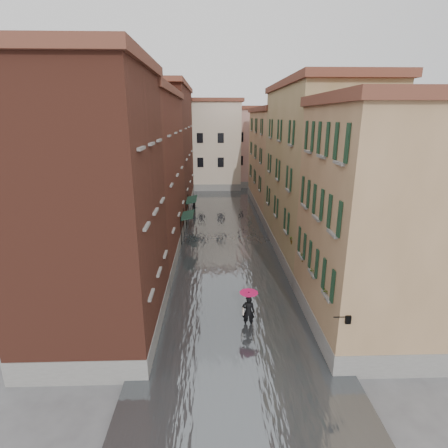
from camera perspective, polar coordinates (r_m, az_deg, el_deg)
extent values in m
plane|color=#505052|center=(21.45, 1.54, -13.63)|extent=(120.00, 120.00, 0.00)
cube|color=#4E5256|center=(33.24, 0.27, -1.94)|extent=(10.00, 60.00, 0.20)
cube|color=brown|center=(17.98, -20.78, 1.60)|extent=(6.00, 8.00, 13.00)
cube|color=#592C1C|center=(28.41, -13.78, 7.09)|extent=(6.00, 14.00, 12.50)
cube|color=brown|center=(42.98, -9.82, 11.60)|extent=(6.00, 16.00, 14.00)
cube|color=#95714C|center=(19.03, 23.60, -0.26)|extent=(6.00, 8.00, 11.50)
cube|color=tan|center=(28.92, 14.71, 7.70)|extent=(6.00, 14.00, 13.00)
cube|color=#95714C|center=(43.48, 9.15, 10.04)|extent=(6.00, 16.00, 11.50)
cube|color=beige|center=(56.60, -3.76, 12.59)|extent=(12.00, 9.00, 13.00)
cube|color=tan|center=(59.04, 5.28, 12.25)|extent=(10.00, 9.00, 12.00)
cube|color=#142E22|center=(31.37, -5.96, 1.48)|extent=(1.09, 2.85, 0.31)
cylinder|color=black|center=(30.39, -7.01, -1.34)|extent=(0.06, 0.06, 2.80)
cylinder|color=black|center=(33.09, -6.59, 0.22)|extent=(0.06, 0.06, 2.80)
cube|color=#142E22|center=(37.28, -5.31, 4.02)|extent=(1.09, 3.28, 0.31)
cylinder|color=black|center=(36.01, -6.21, 1.63)|extent=(0.06, 0.06, 2.80)
cylinder|color=black|center=(39.18, -5.86, 2.92)|extent=(0.06, 0.06, 2.80)
cylinder|color=black|center=(15.57, 18.52, -14.22)|extent=(0.60, 0.05, 0.05)
cube|color=black|center=(15.72, 19.54, -14.42)|extent=(0.22, 0.22, 0.35)
cube|color=beige|center=(15.72, 19.54, -14.42)|extent=(0.14, 0.14, 0.24)
cube|color=brown|center=(17.03, 16.71, -10.99)|extent=(0.22, 0.85, 0.18)
imported|color=#265926|center=(16.84, 16.84, -9.73)|extent=(0.59, 0.51, 0.66)
cube|color=brown|center=(18.94, 14.63, -7.85)|extent=(0.22, 0.85, 0.18)
imported|color=#265926|center=(18.77, 14.73, -6.69)|extent=(0.59, 0.51, 0.66)
cube|color=brown|center=(20.81, 13.03, -5.40)|extent=(0.22, 0.85, 0.18)
imported|color=#265926|center=(20.66, 13.11, -4.32)|extent=(0.59, 0.51, 0.66)
cube|color=brown|center=(23.46, 11.27, -2.68)|extent=(0.22, 0.85, 0.18)
imported|color=#265926|center=(23.32, 11.33, -1.71)|extent=(0.59, 0.51, 0.66)
imported|color=black|center=(19.41, 4.00, -14.07)|extent=(0.73, 0.53, 1.85)
cube|color=beige|center=(19.42, 3.14, -13.96)|extent=(0.08, 0.30, 0.38)
cylinder|color=black|center=(19.20, 4.02, -12.99)|extent=(0.02, 0.02, 1.00)
cone|color=#D00D51|center=(18.92, 4.06, -11.49)|extent=(1.01, 1.01, 0.28)
imported|color=black|center=(40.46, -4.82, 2.50)|extent=(0.93, 0.84, 1.56)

